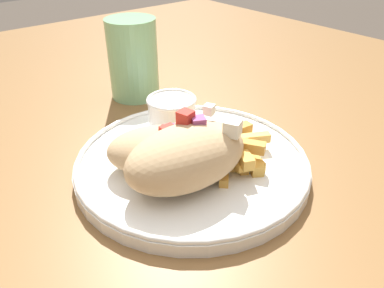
% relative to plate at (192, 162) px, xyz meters
% --- Properties ---
extents(table, '(1.40, 1.40, 0.72)m').
position_rel_plate_xyz_m(table, '(-0.03, 0.05, -0.07)').
color(table, brown).
rests_on(table, ground_plane).
extents(plate, '(0.27, 0.27, 0.02)m').
position_rel_plate_xyz_m(plate, '(0.00, 0.00, 0.00)').
color(plate, white).
rests_on(plate, table).
extents(pita_sandwich_near, '(0.14, 0.09, 0.07)m').
position_rel_plate_xyz_m(pita_sandwich_near, '(-0.03, -0.03, 0.04)').
color(pita_sandwich_near, tan).
rests_on(pita_sandwich_near, plate).
extents(pita_sandwich_far, '(0.13, 0.12, 0.06)m').
position_rel_plate_xyz_m(pita_sandwich_far, '(-0.04, 0.01, 0.03)').
color(pita_sandwich_far, tan).
rests_on(pita_sandwich_far, plate).
extents(fries_pile, '(0.13, 0.10, 0.03)m').
position_rel_plate_xyz_m(fries_pile, '(0.03, -0.02, 0.02)').
color(fries_pile, gold).
rests_on(fries_pile, plate).
extents(sauce_ramekin, '(0.06, 0.06, 0.04)m').
position_rel_plate_xyz_m(sauce_ramekin, '(0.03, 0.07, 0.03)').
color(sauce_ramekin, white).
rests_on(sauce_ramekin, plate).
extents(water_glass, '(0.08, 0.08, 0.12)m').
position_rel_plate_xyz_m(water_glass, '(0.06, 0.22, 0.05)').
color(water_glass, '#8CCC93').
rests_on(water_glass, table).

